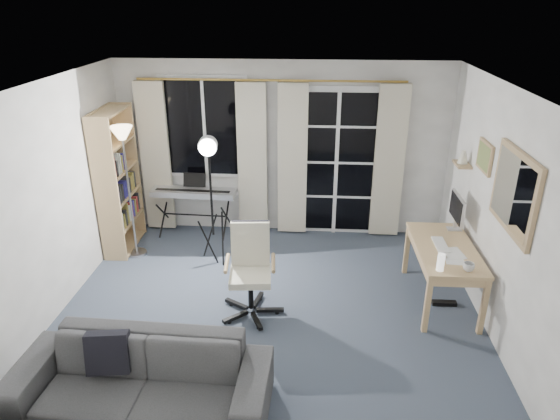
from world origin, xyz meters
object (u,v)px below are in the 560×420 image
object	(u,v)px
desk	(445,254)
monitor	(457,209)
torchiere_lamp	(124,153)
sofa	(139,370)
bookshelf	(116,185)
studio_light	(209,161)
office_chair	(250,261)
mug	(469,266)
keyboard_piano	(194,193)

from	to	relation	value
desk	monitor	distance (m)	0.59
torchiere_lamp	sofa	distance (m)	2.98
bookshelf	studio_light	size ratio (longest dim) A/B	1.10
office_chair	desk	world-z (taller)	office_chair
monitor	mug	xyz separation A→B (m)	(-0.10, -0.95, -0.20)
bookshelf	sofa	xyz separation A→B (m)	(1.22, -2.85, -0.48)
bookshelf	mug	bearing A→B (deg)	-22.39
bookshelf	mug	xyz separation A→B (m)	(4.10, -1.53, -0.16)
keyboard_piano	studio_light	size ratio (longest dim) A/B	0.69
desk	mug	size ratio (longest dim) A/B	11.45
monitor	studio_light	bearing A→B (deg)	175.30
studio_light	torchiere_lamp	bearing A→B (deg)	163.25
sofa	monitor	bearing A→B (deg)	39.08
office_chair	monitor	bearing A→B (deg)	13.07
bookshelf	sofa	world-z (taller)	bookshelf
office_chair	mug	world-z (taller)	office_chair
torchiere_lamp	sofa	bearing A→B (deg)	-69.93
desk	office_chair	bearing A→B (deg)	-172.48
mug	torchiere_lamp	bearing A→B (deg)	160.99
sofa	desk	bearing A→B (deg)	34.95
office_chair	desk	distance (m)	2.10
studio_light	desk	distance (m)	2.86
bookshelf	sofa	distance (m)	3.14
bookshelf	desk	world-z (taller)	bookshelf
monitor	bookshelf	bearing A→B (deg)	171.43
office_chair	sofa	bearing A→B (deg)	-120.11
desk	mug	bearing A→B (deg)	-79.34
keyboard_piano	torchiere_lamp	bearing A→B (deg)	-135.20
bookshelf	desk	xyz separation A→B (m)	(4.00, -1.03, -0.30)
torchiere_lamp	office_chair	xyz separation A→B (m)	(1.67, -1.12, -0.80)
studio_light	desk	size ratio (longest dim) A/B	1.35
keyboard_piano	monitor	bearing A→B (deg)	-14.17
monitor	sofa	bearing A→B (deg)	-143.41
mug	bookshelf	bearing A→B (deg)	159.50
monitor	sofa	size ratio (longest dim) A/B	0.23
torchiere_lamp	keyboard_piano	xyz separation A→B (m)	(0.66, 0.61, -0.74)
keyboard_piano	mug	xyz separation A→B (m)	(3.18, -1.93, 0.08)
bookshelf	desk	bearing A→B (deg)	-16.37
office_chair	sofa	distance (m)	1.68
monitor	torchiere_lamp	bearing A→B (deg)	173.91
keyboard_piano	mug	bearing A→B (deg)	-28.76
keyboard_piano	studio_light	xyz separation A→B (m)	(0.41, -0.78, 0.72)
keyboard_piano	desk	xyz separation A→B (m)	(3.08, -1.43, -0.05)
bookshelf	monitor	bearing A→B (deg)	-9.80
office_chair	desk	bearing A→B (deg)	3.02
studio_light	monitor	world-z (taller)	studio_light
bookshelf	monitor	distance (m)	4.24
bookshelf	monitor	xyz separation A→B (m)	(4.20, -0.58, 0.03)
bookshelf	sofa	bearing A→B (deg)	-68.71
torchiere_lamp	mug	bearing A→B (deg)	-19.01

